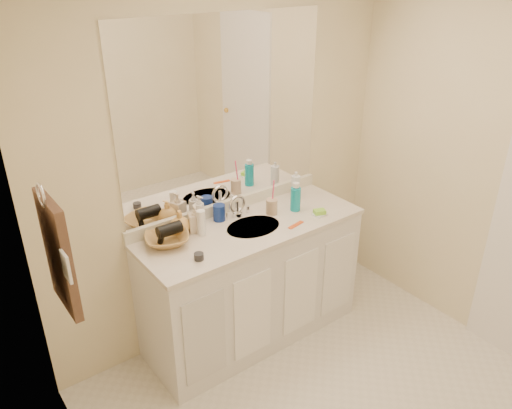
{
  "coord_description": "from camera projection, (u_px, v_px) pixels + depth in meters",
  "views": [
    {
      "loc": [
        -1.68,
        -1.26,
        2.43
      ],
      "look_at": [
        0.0,
        0.97,
        1.05
      ],
      "focal_mm": 35.0,
      "sensor_mm": 36.0,
      "label": 1
    }
  ],
  "objects": [
    {
      "name": "wicker_basket",
      "position": [
        167.0,
        239.0,
        3.01
      ],
      "size": [
        0.35,
        0.35,
        0.07
      ],
      "primitive_type": "imported",
      "rotation": [
        0.0,
        0.0,
        -0.38
      ],
      "color": "#AE8346",
      "rests_on": "countertop"
    },
    {
      "name": "orange_comb",
      "position": [
        296.0,
        225.0,
        3.23
      ],
      "size": [
        0.13,
        0.05,
        0.01
      ],
      "primitive_type": "cube",
      "rotation": [
        0.0,
        0.0,
        0.18
      ],
      "color": "#DE4E17",
      "rests_on": "countertop"
    },
    {
      "name": "faucet",
      "position": [
        237.0,
        209.0,
        3.32
      ],
      "size": [
        0.02,
        0.02,
        0.11
      ],
      "primitive_type": "cylinder",
      "color": "silver",
      "rests_on": "countertop"
    },
    {
      "name": "wall_back",
      "position": [
        226.0,
        167.0,
        3.29
      ],
      "size": [
        2.6,
        0.02,
        2.4
      ],
      "primitive_type": "cube",
      "color": "#F5E7BF",
      "rests_on": "floor"
    },
    {
      "name": "green_soap",
      "position": [
        320.0,
        212.0,
        3.35
      ],
      "size": [
        0.09,
        0.08,
        0.03
      ],
      "primitive_type": "cube",
      "rotation": [
        0.0,
        0.0,
        -0.38
      ],
      "color": "#8CDF36",
      "rests_on": "soap_dish"
    },
    {
      "name": "dark_jar",
      "position": [
        199.0,
        256.0,
        2.85
      ],
      "size": [
        0.07,
        0.07,
        0.04
      ],
      "primitive_type": "cylinder",
      "rotation": [
        0.0,
        0.0,
        0.36
      ],
      "color": "#25252A",
      "rests_on": "countertop"
    },
    {
      "name": "soap_bottle_white",
      "position": [
        199.0,
        210.0,
        3.22
      ],
      "size": [
        0.09,
        0.09,
        0.19
      ],
      "primitive_type": "imported",
      "rotation": [
        0.0,
        0.0,
        0.23
      ],
      "color": "white",
      "rests_on": "countertop"
    },
    {
      "name": "backsplash",
      "position": [
        229.0,
        206.0,
        3.4
      ],
      "size": [
        1.52,
        0.03,
        0.08
      ],
      "primitive_type": "cube",
      "color": "white",
      "rests_on": "countertop"
    },
    {
      "name": "clear_pump_bottle",
      "position": [
        295.0,
        187.0,
        3.57
      ],
      "size": [
        0.08,
        0.08,
        0.17
      ],
      "primitive_type": "cylinder",
      "rotation": [
        0.0,
        0.0,
        -0.42
      ],
      "color": "white",
      "rests_on": "countertop"
    },
    {
      "name": "blue_mug",
      "position": [
        219.0,
        213.0,
        3.27
      ],
      "size": [
        0.11,
        0.11,
        0.11
      ],
      "primitive_type": "cylinder",
      "rotation": [
        0.0,
        0.0,
        0.42
      ],
      "color": "navy",
      "rests_on": "countertop"
    },
    {
      "name": "wall_left",
      "position": [
        119.0,
        371.0,
        1.65
      ],
      "size": [
        0.02,
        2.6,
        2.4
      ],
      "primitive_type": "cube",
      "color": "#F5E7BF",
      "rests_on": "floor"
    },
    {
      "name": "toothbrush",
      "position": [
        273.0,
        193.0,
        3.32
      ],
      "size": [
        0.02,
        0.04,
        0.19
      ],
      "primitive_type": "cylinder",
      "rotation": [
        0.14,
        0.0,
        -0.29
      ],
      "color": "#FF4384",
      "rests_on": "tan_cup"
    },
    {
      "name": "switch_plate",
      "position": [
        66.0,
        267.0,
        2.04
      ],
      "size": [
        0.01,
        0.08,
        0.13
      ],
      "primitive_type": "cube",
      "color": "silver",
      "rests_on": "wall_left"
    },
    {
      "name": "mirror",
      "position": [
        225.0,
        114.0,
        3.12
      ],
      "size": [
        1.48,
        0.01,
        1.2
      ],
      "primitive_type": "cube",
      "color": "white",
      "rests_on": "wall_back"
    },
    {
      "name": "towel_ring",
      "position": [
        41.0,
        195.0,
        2.07
      ],
      "size": [
        0.01,
        0.11,
        0.11
      ],
      "primitive_type": "torus",
      "rotation": [
        0.0,
        1.57,
        0.0
      ],
      "color": "silver",
      "rests_on": "wall_left"
    },
    {
      "name": "soap_bottle_cream",
      "position": [
        195.0,
        218.0,
        3.13
      ],
      "size": [
        0.1,
        0.11,
        0.18
      ],
      "primitive_type": "imported",
      "rotation": [
        0.0,
        0.0,
        -0.35
      ],
      "color": "beige",
      "rests_on": "countertop"
    },
    {
      "name": "mouthwash_bottle",
      "position": [
        296.0,
        199.0,
        3.39
      ],
      "size": [
        0.08,
        0.08,
        0.17
      ],
      "primitive_type": "cylinder",
      "rotation": [
        0.0,
        0.0,
        -0.11
      ],
      "color": "#0E98B0",
      "rests_on": "countertop"
    },
    {
      "name": "sink_basin",
      "position": [
        253.0,
        228.0,
        3.22
      ],
      "size": [
        0.37,
        0.37,
        0.02
      ],
      "primitive_type": "cylinder",
      "color": "beige",
      "rests_on": "countertop"
    },
    {
      "name": "countertop",
      "position": [
        251.0,
        227.0,
        3.24
      ],
      "size": [
        1.52,
        0.57,
        0.03
      ],
      "primitive_type": "cube",
      "color": "silver",
      "rests_on": "vanity_cabinet"
    },
    {
      "name": "hand_towel",
      "position": [
        58.0,
        255.0,
        2.21
      ],
      "size": [
        0.04,
        0.32,
        0.55
      ],
      "primitive_type": "cube",
      "color": "#37261D",
      "rests_on": "towel_ring"
    },
    {
      "name": "vanity_cabinet",
      "position": [
        252.0,
        283.0,
        3.43
      ],
      "size": [
        1.5,
        0.55,
        0.85
      ],
      "primitive_type": "cube",
      "color": "white",
      "rests_on": "floor"
    },
    {
      "name": "tan_cup",
      "position": [
        272.0,
        206.0,
        3.36
      ],
      "size": [
        0.09,
        0.09,
        0.11
      ],
      "primitive_type": "cylinder",
      "rotation": [
        0.0,
        0.0,
        0.17
      ],
      "color": "tan",
      "rests_on": "countertop"
    },
    {
      "name": "soap_dish",
      "position": [
        319.0,
        214.0,
        3.36
      ],
      "size": [
        0.09,
        0.08,
        0.01
      ],
      "primitive_type": "cube",
      "rotation": [
        0.0,
        0.0,
        0.11
      ],
      "color": "white",
      "rests_on": "countertop"
    },
    {
      "name": "hair_dryer",
      "position": [
        169.0,
        229.0,
        3.0
      ],
      "size": [
        0.15,
        0.08,
        0.08
      ],
      "primitive_type": "cylinder",
      "rotation": [
        0.0,
        1.57,
        -0.0
      ],
      "color": "black",
      "rests_on": "wicker_basket"
    },
    {
      "name": "soap_bottle_yellow",
      "position": [
        180.0,
        222.0,
        3.1
      ],
      "size": [
        0.16,
        0.16,
        0.16
      ],
      "primitive_type": "imported",
      "rotation": [
        0.0,
        0.0,
        -0.41
      ],
      "color": "#E5AC59",
      "rests_on": "countertop"
    },
    {
      "name": "extra_white_bottle",
      "position": [
        201.0,
        223.0,
        3.08
      ],
      "size": [
        0.06,
        0.06,
        0.17
      ],
      "primitive_type": "cylinder",
      "rotation": [
        0.0,
        0.0,
        -0.17
      ],
      "color": "white",
      "rests_on": "countertop"
    }
  ]
}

